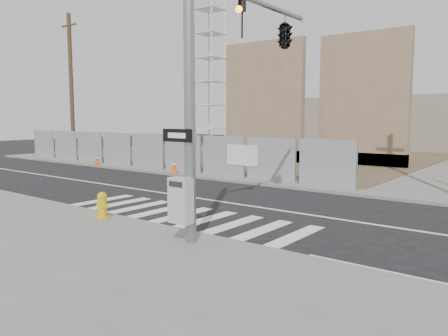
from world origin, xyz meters
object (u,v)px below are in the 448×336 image
Objects in this scene: traffic_cone_a at (97,160)px; traffic_cone_d at (238,170)px; fire_hydrant at (102,205)px; traffic_cone_c at (174,166)px; traffic_cone_b at (168,163)px; crane_tower at (210,47)px; signal_pole at (257,53)px.

traffic_cone_a is 1.00× the size of traffic_cone_d.
fire_hydrant is 1.03× the size of traffic_cone_c.
traffic_cone_a is 5.11m from traffic_cone_b.
traffic_cone_a is 1.01× the size of traffic_cone_b.
fire_hydrant reaches higher than traffic_cone_d.
fire_hydrant reaches higher than traffic_cone_a.
crane_tower is at bearing 118.90° from traffic_cone_b.
crane_tower is 26.97m from fire_hydrant.
traffic_cone_b is at bearing 177.76° from traffic_cone_d.
fire_hydrant is 12.47m from traffic_cone_b.
traffic_cone_b is (4.95, 1.25, -0.00)m from traffic_cone_a.
traffic_cone_a is (-16.08, 6.27, -4.34)m from signal_pole.
signal_pole is at bearing -47.43° from crane_tower.
traffic_cone_d reaches higher than traffic_cone_b.
crane_tower is 15.73m from traffic_cone_b.
traffic_cone_b is (-11.13, 7.51, -4.34)m from signal_pole.
traffic_cone_b is at bearing -61.10° from crane_tower.
signal_pole reaches higher than traffic_cone_d.
traffic_cone_b is at bearing 145.98° from signal_pole.
traffic_cone_c is (8.11, -12.78, -8.54)m from crane_tower.
signal_pole is 6.19m from fire_hydrant.
traffic_cone_d is at bearing 129.30° from signal_pole.
traffic_cone_d is (10.10, 1.04, 0.00)m from traffic_cone_a.
signal_pole is 10.66× the size of traffic_cone_a.
crane_tower is 23.64× the size of fire_hydrant.
traffic_cone_c is at bearing 146.26° from signal_pole.
crane_tower is 15.46m from traffic_cone_a.
fire_hydrant is 1.19× the size of traffic_cone_b.
fire_hydrant is at bearing -57.37° from crane_tower.
fire_hydrant is (13.80, -21.55, -8.52)m from crane_tower.
crane_tower reaches higher than traffic_cone_c.
crane_tower is 17.38m from traffic_cone_c.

